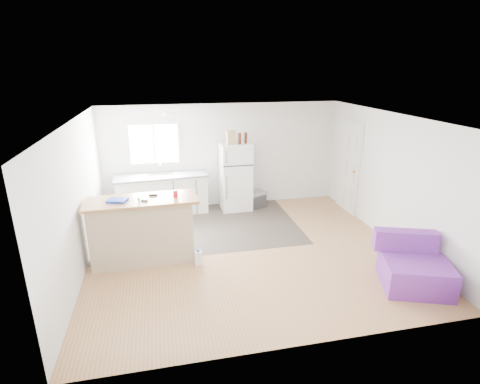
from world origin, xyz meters
name	(u,v)px	position (x,y,z in m)	size (l,w,h in m)	color
room	(248,189)	(0.00, 0.00, 1.20)	(5.51, 5.01, 2.41)	olive
vinyl_zone	(200,227)	(-0.73, 1.25, 0.00)	(4.05, 2.50, 0.00)	#322C26
window	(154,144)	(-1.55, 2.49, 1.55)	(1.18, 0.06, 0.98)	white
interior_door	(349,167)	(2.72, 1.55, 1.02)	(0.11, 0.92, 2.10)	white
ceiling_fixture	(170,113)	(-1.20, 1.20, 2.36)	(0.30, 0.30, 0.07)	white
kitchen_cabinets	(162,194)	(-1.45, 2.18, 0.46)	(2.08, 0.79, 1.19)	white
peninsula	(142,230)	(-1.82, 0.06, 0.57)	(1.85, 0.76, 1.12)	tan
refrigerator	(235,177)	(0.22, 2.16, 0.77)	(0.69, 0.66, 1.55)	white
cooler	(255,199)	(0.68, 2.12, 0.19)	(0.60, 0.52, 0.38)	#2F2E31
purple_seat	(413,268)	(2.23, -1.59, 0.28)	(1.19, 1.17, 0.78)	purple
cleaner_jug	(198,258)	(-0.92, -0.30, 0.12)	(0.14, 0.11, 0.29)	white
mop	(140,252)	(-1.88, -0.07, 0.23)	(0.22, 0.35, 1.23)	green
red_cup	(175,194)	(-1.23, 0.04, 1.18)	(0.08, 0.08, 0.12)	red
blue_tray	(117,200)	(-2.16, 0.02, 1.14)	(0.30, 0.22, 0.04)	#122FAF
tool_a	(153,195)	(-1.59, 0.19, 1.14)	(0.14, 0.05, 0.03)	black
tool_b	(144,200)	(-1.73, -0.06, 1.14)	(0.10, 0.04, 0.03)	black
cardboard_box	(231,138)	(0.11, 2.09, 1.70)	(0.20, 0.10, 0.30)	tan
bottle_left	(240,139)	(0.30, 2.06, 1.67)	(0.07, 0.07, 0.25)	#3B190A
bottle_right	(246,138)	(0.45, 2.11, 1.67)	(0.07, 0.07, 0.25)	#3B190A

